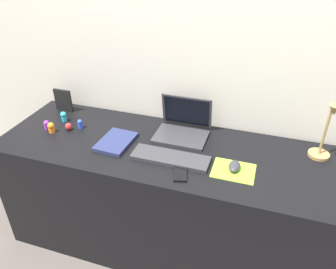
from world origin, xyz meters
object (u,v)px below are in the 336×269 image
Objects in this scene: mouse at (234,166)px; toy_figurine_blue at (80,124)px; keyboard at (170,158)px; cell_phone at (180,173)px; desk_lamp at (326,133)px; toy_figurine_cyan at (64,116)px; toy_figurine_purple at (47,125)px; laptop at (183,125)px; notebook_pad at (116,142)px; toy_figurine_red at (69,126)px; picture_frame at (63,100)px; toy_figurine_orange at (51,127)px.

toy_figurine_blue is at bearing 172.69° from mouse.
keyboard is 0.13m from cell_phone.
toy_figurine_cyan is (-1.50, -0.06, -0.12)m from desk_lamp.
cell_phone is at bearing -50.07° from keyboard.
keyboard is 0.80m from toy_figurine_purple.
laptop is 5.17× the size of toy_figurine_blue.
mouse is 1.10m from toy_figurine_cyan.
keyboard is at bearing -6.01° from notebook_pad.
toy_figurine_red is at bearing -165.18° from laptop.
toy_figurine_blue is (0.22, -0.17, -0.05)m from picture_frame.
cell_phone is 0.85× the size of picture_frame.
mouse is at bearing -150.83° from desk_lamp.
cell_phone is at bearing -152.17° from desk_lamp.
mouse is 0.67m from notebook_pad.
desk_lamp is 1.51m from toy_figurine_orange.
toy_figurine_purple is (-0.46, 0.01, 0.02)m from notebook_pad.
keyboard is 6.46× the size of toy_figurine_orange.
toy_figurine_cyan is at bearing 136.20° from toy_figurine_red.
toy_figurine_orange is (-0.42, -0.01, 0.02)m from notebook_pad.
picture_frame is at bearing 155.67° from notebook_pad.
laptop is at bearing 17.30° from toy_figurine_orange.
toy_figurine_cyan reaches higher than toy_figurine_red.
picture_frame reaches higher than toy_figurine_cyan.
laptop is at bearing 7.12° from toy_figurine_cyan.
notebook_pad is 1.60× the size of picture_frame.
toy_figurine_blue is (-0.62, 0.14, 0.02)m from keyboard.
toy_figurine_purple is at bearing 154.99° from cell_phone.
cell_phone is (0.08, -0.10, -0.01)m from keyboard.
notebook_pad is at bearing 1.35° from toy_figurine_orange.
toy_figurine_red is (0.08, 0.06, -0.01)m from toy_figurine_orange.
keyboard is 1.21× the size of desk_lamp.
toy_figurine_blue is (0.14, -0.04, -0.00)m from toy_figurine_cyan.
toy_figurine_red is (-1.01, 0.08, 0.00)m from mouse.
picture_frame is at bearing 165.94° from mouse.
laptop is 4.73× the size of toy_figurine_orange.
notebook_pad reaches higher than cell_phone.
picture_frame is 2.31× the size of toy_figurine_cyan.
picture_frame is (-0.50, 0.26, 0.06)m from notebook_pad.
toy_figurine_purple is (-0.89, 0.17, 0.02)m from cell_phone.
notebook_pad is at bearing -7.90° from toy_figurine_red.
toy_figurine_blue is (0.14, 0.09, -0.00)m from toy_figurine_orange.
keyboard is 0.76m from toy_figurine_orange.
mouse is at bearing -14.06° from picture_frame.
toy_figurine_cyan is 0.12m from toy_figurine_purple.
picture_frame is 2.55× the size of toy_figurine_purple.
toy_figurine_purple is at bearing -164.31° from toy_figurine_red.
toy_figurine_blue reaches higher than keyboard.
desk_lamp reaches higher than toy_figurine_cyan.
mouse is (0.34, -0.26, -0.03)m from laptop.
desk_lamp is 1.51m from toy_figurine_cyan.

